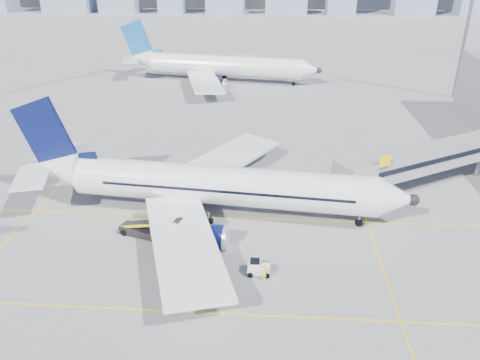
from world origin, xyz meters
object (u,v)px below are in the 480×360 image
(ramp_worker, at_px, (265,273))
(main_aircraft, at_px, (206,185))
(cargo_dolly, at_px, (201,262))
(belt_loader, at_px, (145,230))
(second_aircraft, at_px, (217,66))
(baggage_tug, at_px, (258,268))

(ramp_worker, bearing_deg, main_aircraft, 35.63)
(cargo_dolly, distance_m, belt_loader, 8.03)
(ramp_worker, bearing_deg, second_aircraft, 15.55)
(main_aircraft, relative_size, baggage_tug, 21.34)
(second_aircraft, distance_m, belt_loader, 60.36)
(second_aircraft, height_order, belt_loader, second_aircraft)
(second_aircraft, bearing_deg, cargo_dolly, -75.31)
(baggage_tug, distance_m, belt_loader, 11.98)
(main_aircraft, xyz_separation_m, second_aircraft, (-5.15, 55.60, -0.00))
(belt_loader, bearing_deg, second_aircraft, 108.88)
(baggage_tug, bearing_deg, belt_loader, 154.83)
(main_aircraft, bearing_deg, cargo_dolly, -79.25)
(belt_loader, relative_size, ramp_worker, 4.03)
(cargo_dolly, bearing_deg, baggage_tug, -17.03)
(belt_loader, bearing_deg, baggage_tug, -6.57)
(baggage_tug, relative_size, cargo_dolly, 0.55)
(baggage_tug, relative_size, belt_loader, 0.29)
(ramp_worker, bearing_deg, belt_loader, 67.86)
(cargo_dolly, bearing_deg, second_aircraft, 77.88)
(second_aircraft, xyz_separation_m, cargo_dolly, (6.01, -65.50, -2.27))
(main_aircraft, relative_size, second_aircraft, 0.95)
(main_aircraft, height_order, baggage_tug, main_aircraft)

